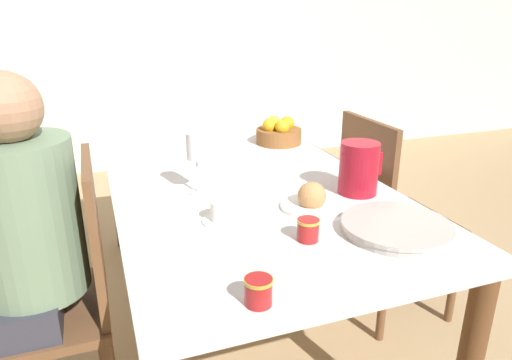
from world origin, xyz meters
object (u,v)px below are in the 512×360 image
bread_plate (312,200)px  jam_jar_red (258,290)px  chair_person_side (61,296)px  person_seated (17,243)px  red_pitcher (359,168)px  jam_jar_amber (308,229)px  chair_opposite (386,214)px  fruit_bowl (278,133)px  teacup_near_person (223,213)px  wine_glass_water (196,149)px  serving_tray (396,227)px

bread_plate → jam_jar_red: bread_plate is taller
chair_person_side → person_seated: size_ratio=0.78×
red_pitcher → jam_jar_amber: red_pitcher is taller
chair_opposite → fruit_bowl: (-0.33, 0.44, 0.29)m
red_pitcher → fruit_bowl: (-0.01, 0.70, -0.04)m
chair_opposite → person_seated: 1.44m
jam_jar_amber → bread_plate: bearing=60.9°
teacup_near_person → jam_jar_amber: (0.19, -0.19, 0.01)m
wine_glass_water → jam_jar_amber: 0.51m
red_pitcher → jam_jar_red: bearing=-138.1°
person_seated → fruit_bowl: size_ratio=5.48×
red_pitcher → person_seated: bearing=177.1°
person_seated → teacup_near_person: 0.59m
wine_glass_water → serving_tray: wine_glass_water is taller
person_seated → chair_opposite: bearing=-82.0°
teacup_near_person → bread_plate: 0.30m
wine_glass_water → jam_jar_red: (-0.03, -0.68, -0.13)m
serving_tray → bread_plate: (-0.15, 0.24, 0.01)m
jam_jar_red → wine_glass_water: bearing=87.7°
red_pitcher → bread_plate: bearing=-162.4°
teacup_near_person → chair_opposite: bearing=21.2°
serving_tray → fruit_bowl: size_ratio=1.44×
teacup_near_person → bread_plate: (0.30, 0.00, -0.00)m
teacup_near_person → serving_tray: teacup_near_person is taller
chair_person_side → red_pitcher: bearing=-94.4°
chair_opposite → jam_jar_red: chair_opposite is taller
chair_opposite → wine_glass_water: size_ratio=4.29×
chair_person_side → wine_glass_water: wine_glass_water is taller
teacup_near_person → bread_plate: size_ratio=0.63×
wine_glass_water → bread_plate: wine_glass_water is taller
teacup_near_person → jam_jar_red: 0.43m
person_seated → bread_plate: (0.87, -0.12, 0.06)m
red_pitcher → jam_jar_amber: 0.42m
chair_opposite → jam_jar_amber: size_ratio=14.63×
chair_person_side → jam_jar_red: 0.77m
chair_person_side → jam_jar_red: (0.45, -0.57, 0.27)m
teacup_near_person → serving_tray: (0.45, -0.24, -0.01)m
jam_jar_red → fruit_bowl: bearing=65.5°
chair_person_side → wine_glass_water: 0.63m
fruit_bowl → chair_opposite: bearing=-53.0°
person_seated → teacup_near_person: (0.58, -0.12, 0.06)m
bread_plate → chair_opposite: bearing=30.8°
jam_jar_amber → teacup_near_person: bearing=133.9°
chair_opposite → red_pitcher: chair_opposite is taller
serving_tray → jam_jar_red: size_ratio=4.95×
person_seated → fruit_bowl: 1.26m
wine_glass_water → fruit_bowl: bearing=44.7°
person_seated → wine_glass_water: 0.61m
bread_plate → jam_jar_red: (-0.34, -0.43, 0.01)m
bread_plate → jam_jar_amber: bearing=-119.1°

